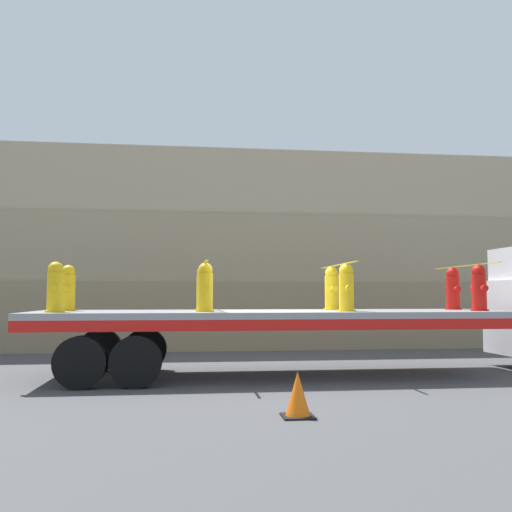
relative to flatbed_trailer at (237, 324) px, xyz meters
name	(u,v)px	position (x,y,z in m)	size (l,w,h in m)	color
ground_plane	(273,376)	(0.72, 0.00, -1.05)	(120.00, 120.00, 0.00)	#474749
rock_cliff	(240,251)	(0.72, 6.85, 1.99)	(60.00, 3.30, 6.09)	gray
flatbed_trailer	(237,324)	(0.00, 0.00, 0.00)	(9.47, 2.67, 1.31)	gray
fire_hydrant_yellow_near_0	(55,288)	(-3.41, -0.57, 0.71)	(0.36, 0.51, 0.93)	gold
fire_hydrant_yellow_far_0	(68,288)	(-3.41, 0.57, 0.71)	(0.36, 0.51, 0.93)	gold
fire_hydrant_yellow_near_1	(205,288)	(-0.66, -0.57, 0.71)	(0.36, 0.51, 0.93)	gold
fire_hydrant_yellow_far_1	(203,289)	(-0.66, 0.57, 0.71)	(0.36, 0.51, 0.93)	gold
fire_hydrant_yellow_near_2	(346,288)	(2.10, -0.57, 0.71)	(0.36, 0.51, 0.93)	gold
fire_hydrant_yellow_far_2	(332,289)	(2.10, 0.57, 0.71)	(0.36, 0.51, 0.93)	gold
fire_hydrant_red_near_3	(479,288)	(4.85, -0.57, 0.71)	(0.36, 0.51, 0.93)	red
fire_hydrant_red_far_3	(453,289)	(4.85, 0.57, 0.71)	(0.36, 0.51, 0.93)	red
cargo_strap_rear	(204,264)	(-0.66, 0.00, 1.20)	(0.05, 2.77, 0.01)	yellow
cargo_strap_middle	(338,265)	(2.10, 0.00, 1.20)	(0.05, 2.77, 0.01)	yellow
cargo_strap_front	(465,266)	(4.85, 0.00, 1.20)	(0.05, 2.77, 0.01)	yellow
traffic_cone	(298,395)	(0.47, -3.88, -0.76)	(0.43, 0.43, 0.60)	black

